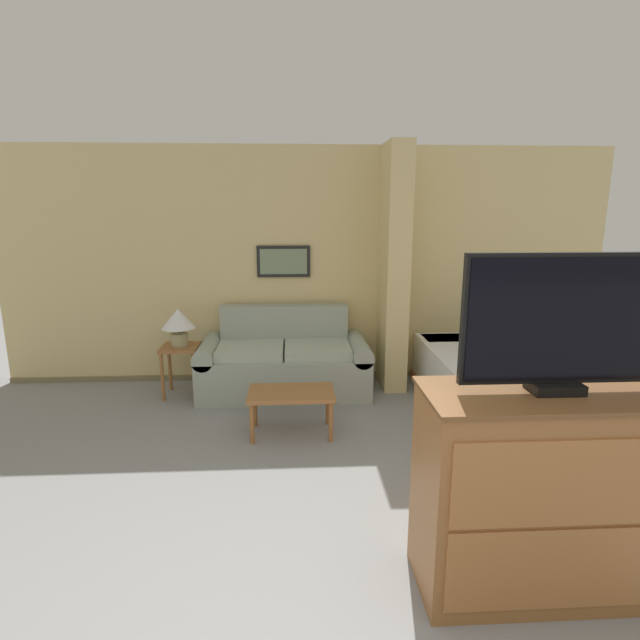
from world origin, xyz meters
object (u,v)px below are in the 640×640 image
table_lamp (178,321)px  bed (509,384)px  couch (285,362)px  tv_dresser (543,492)px  tv (562,324)px  coffee_table (291,397)px  backpack (508,335)px

table_lamp → bed: size_ratio=0.19×
couch → tv_dresser: (1.35, -2.92, 0.21)m
bed → tv: bearing=-110.2°
tv_dresser → tv: tv is taller
tv_dresser → bed: tv_dresser is taller
coffee_table → table_lamp: 1.59m
bed → backpack: backpack is taller
couch → table_lamp: table_lamp is taller
table_lamp → tv_dresser: size_ratio=0.31×
bed → coffee_table: bearing=-169.9°
coffee_table → tv: size_ratio=0.78×
tv_dresser → tv: bearing=90.0°
table_lamp → backpack: (3.23, -0.55, -0.05)m
tv → bed: size_ratio=0.45×
tv_dresser → bed: 2.41m
tv → backpack: size_ratio=2.33×
couch → bed: (2.18, -0.68, -0.05)m
tv_dresser → backpack: 2.46m
coffee_table → table_lamp: (-1.16, 0.99, 0.46)m
tv_dresser → tv: (0.00, 0.00, 0.88)m
coffee_table → tv: tv is taller
table_lamp → couch: bearing=3.1°
bed → backpack: 0.48m
tv_dresser → bed: bearing=69.8°
tv_dresser → bed: (0.83, 2.25, -0.26)m
tv_dresser → backpack: tv_dresser is taller
coffee_table → backpack: backpack is taller
table_lamp → tv: bearing=-49.6°
couch → coffee_table: (0.07, -1.05, 0.02)m
backpack → tv_dresser: bearing=-109.0°
table_lamp → tv_dresser: (2.44, -2.87, -0.26)m
coffee_table → bed: bed is taller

